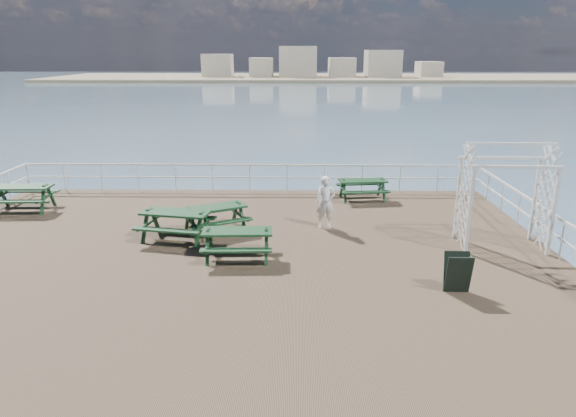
% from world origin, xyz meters
% --- Properties ---
extents(ground, '(18.00, 14.00, 0.30)m').
position_xyz_m(ground, '(0.00, 0.00, -0.15)').
color(ground, brown).
rests_on(ground, ground).
extents(sea_backdrop, '(300.00, 300.00, 9.20)m').
position_xyz_m(sea_backdrop, '(12.54, 134.07, -0.51)').
color(sea_backdrop, '#466377').
rests_on(sea_backdrop, ground).
extents(railing, '(17.77, 13.76, 1.10)m').
position_xyz_m(railing, '(-0.07, 2.57, 0.87)').
color(railing, silver).
rests_on(railing, ground).
extents(picnic_table_a, '(2.07, 1.70, 0.98)m').
position_xyz_m(picnic_table_a, '(-7.68, 4.17, 0.63)').
color(picnic_table_a, '#133619').
rests_on(picnic_table_a, ground).
extents(picnic_table_b, '(2.23, 1.93, 0.96)m').
position_xyz_m(picnic_table_b, '(-1.69, 1.37, 0.61)').
color(picnic_table_b, '#133619').
rests_on(picnic_table_b, ground).
extents(picnic_table_c, '(1.89, 1.59, 0.85)m').
position_xyz_m(picnic_table_c, '(4.30, 5.73, 0.54)').
color(picnic_table_c, '#133619').
rests_on(picnic_table_c, ground).
extents(picnic_table_d, '(1.88, 1.54, 0.89)m').
position_xyz_m(picnic_table_d, '(0.28, -0.06, 0.57)').
color(picnic_table_d, '#133619').
rests_on(picnic_table_d, ground).
extents(picnic_table_e, '(2.35, 2.21, 0.91)m').
position_xyz_m(picnic_table_e, '(-0.64, 2.04, 0.58)').
color(picnic_table_e, '#133619').
rests_on(picnic_table_e, ground).
extents(trellis_arbor, '(2.43, 1.36, 2.97)m').
position_xyz_m(trellis_arbor, '(7.60, 0.96, 1.32)').
color(trellis_arbor, silver).
rests_on(trellis_arbor, ground).
extents(sandwich_board, '(0.59, 0.44, 0.94)m').
position_xyz_m(sandwich_board, '(5.52, -1.99, 0.46)').
color(sandwich_board, black).
rests_on(sandwich_board, ground).
extents(person, '(0.62, 0.43, 1.64)m').
position_xyz_m(person, '(2.75, 2.50, 0.82)').
color(person, silver).
rests_on(person, ground).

